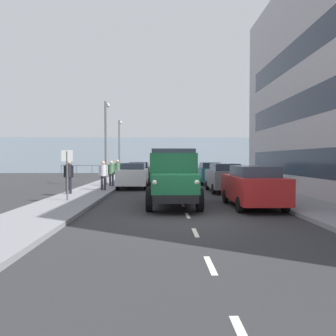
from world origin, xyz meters
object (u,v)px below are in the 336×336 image
Objects in this scene: car_red_kerbside_near at (253,186)px; car_grey_kerbside_1 at (224,177)px; truck_vintage_green at (173,179)px; pedestrian_in_dark_coat at (103,173)px; pedestrian_couple_a at (69,174)px; street_sign at (67,166)px; lamp_post_promenade at (106,135)px; lamp_post_far at (120,143)px; car_teal_kerbside_2 at (209,173)px; pedestrian_couple_b at (118,169)px; car_black_oppositeside_1 at (139,172)px; car_white_oppositeside_0 at (133,175)px; pedestrian_near_railing at (111,171)px.

car_grey_kerbside_1 is at bearing -90.00° from car_red_kerbside_near.
truck_vintage_green is 3.27× the size of pedestrian_in_dark_coat.
street_sign reaches higher than pedestrian_couple_a.
lamp_post_far is at bearing -88.52° from lamp_post_promenade.
lamp_post_promenade is (7.79, 1.80, 2.86)m from car_teal_kerbside_2.
pedestrian_in_dark_coat is 5.11m from pedestrian_couple_b.
truck_vintage_green is 1.40× the size of car_black_oppositeside_1.
car_teal_kerbside_2 is 1.72× the size of street_sign.
lamp_post_far is at bearing -78.11° from car_white_oppositeside_0.
lamp_post_promenade is at bearing -66.13° from truck_vintage_green.
pedestrian_in_dark_coat is at bearing -40.11° from car_red_kerbside_near.
car_white_oppositeside_0 is 2.36× the size of pedestrian_couple_a.
pedestrian_couple_a is (5.45, -3.82, 0.04)m from truck_vintage_green.
lamp_post_promenade is (-0.93, -6.39, 2.54)m from pedestrian_couple_a.
car_white_oppositeside_0 is 8.05m from street_sign.
lamp_post_promenade reaches higher than pedestrian_couple_b.
car_grey_kerbside_1 is 16.20m from lamp_post_far.
pedestrian_couple_a is 7.25m from pedestrian_couple_b.
pedestrian_near_railing is 0.30× the size of lamp_post_far.
pedestrian_near_railing reaches higher than car_black_oppositeside_1.
pedestrian_couple_a is at bearing -35.03° from truck_vintage_green.
lamp_post_far is (4.77, -19.81, 2.45)m from truck_vintage_green.
truck_vintage_green reaches higher than pedestrian_couple_a.
lamp_post_far is at bearing -68.22° from car_red_kerbside_near.
lamp_post_far is at bearing -83.74° from pedestrian_couple_b.
pedestrian_couple_b is at bearing 68.20° from car_black_oppositeside_1.
car_teal_kerbside_2 is at bearing -105.26° from truck_vintage_green.
pedestrian_couple_b reaches higher than pedestrian_near_railing.
lamp_post_promenade reaches higher than pedestrian_in_dark_coat.
lamp_post_promenade is (0.62, -1.68, 2.59)m from pedestrian_near_railing.
lamp_post_far is (0.98, -8.93, 2.43)m from pedestrian_couple_b.
car_white_oppositeside_0 is at bearing 30.39° from car_teal_kerbside_2.
car_white_oppositeside_0 is 2.47× the size of pedestrian_in_dark_coat.
car_white_oppositeside_0 is (5.70, 3.34, 0.00)m from car_teal_kerbside_2.
car_black_oppositeside_1 is at bearing -68.70° from car_red_kerbside_near.
pedestrian_near_railing is 0.97× the size of pedestrian_couple_b.
car_black_oppositeside_1 is (2.42, -14.29, -0.28)m from truck_vintage_green.
truck_vintage_green is 2.51× the size of street_sign.
lamp_post_promenade is at bearing 62.77° from car_black_oppositeside_1.
car_teal_kerbside_2 is at bearing -90.00° from car_red_kerbside_near.
lamp_post_far is (0.87, -11.28, 2.46)m from pedestrian_near_railing.
truck_vintage_green is 11.46m from lamp_post_promenade.
pedestrian_in_dark_coat is 5.17m from lamp_post_promenade.
street_sign is at bearing 73.29° from car_white_oppositeside_0.
car_red_kerbside_near is 21.84m from lamp_post_far.
lamp_post_promenade reaches higher than car_black_oppositeside_1.
car_grey_kerbside_1 is at bearing -178.14° from pedestrian_in_dark_coat.
pedestrian_couple_b is at bearing 96.26° from lamp_post_far.
street_sign reaches higher than pedestrian_near_railing.
truck_vintage_green is 3.17× the size of pedestrian_couple_b.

